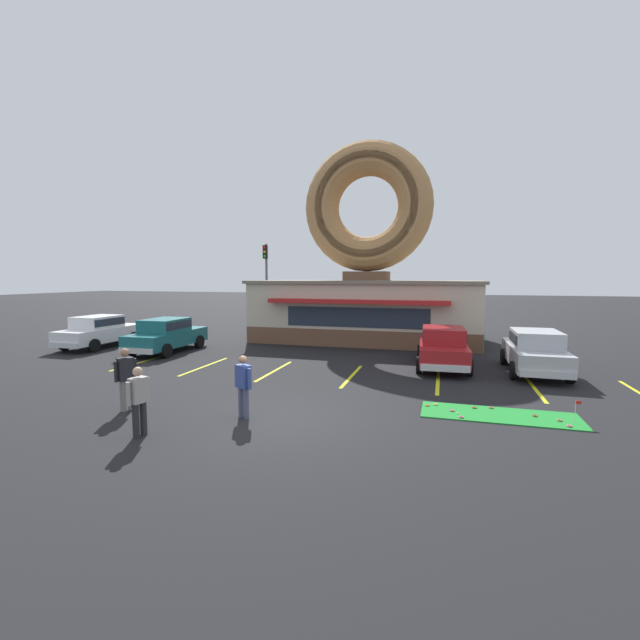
% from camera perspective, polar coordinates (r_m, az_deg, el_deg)
% --- Properties ---
extents(ground_plane, '(160.00, 160.00, 0.00)m').
position_cam_1_polar(ground_plane, '(11.20, -5.36, -12.82)').
color(ground_plane, black).
extents(donut_shop_building, '(12.30, 6.75, 10.96)m').
position_cam_1_polar(donut_shop_building, '(24.17, 6.26, 6.16)').
color(donut_shop_building, brown).
rests_on(donut_shop_building, ground).
extents(putting_mat, '(3.90, 1.38, 0.03)m').
position_cam_1_polar(putting_mat, '(12.20, 22.78, -11.62)').
color(putting_mat, '#1E842D').
rests_on(putting_mat, ground).
extents(mini_donut_near_left, '(0.13, 0.13, 0.04)m').
position_cam_1_polar(mini_donut_near_left, '(12.35, 14.12, -10.96)').
color(mini_donut_near_left, '#D17F47').
rests_on(mini_donut_near_left, putting_mat).
extents(mini_donut_near_right, '(0.13, 0.13, 0.04)m').
position_cam_1_polar(mini_donut_near_right, '(11.99, 30.31, -12.10)').
color(mini_donut_near_right, '#D8667F').
rests_on(mini_donut_near_right, putting_mat).
extents(mini_donut_mid_left, '(0.13, 0.13, 0.04)m').
position_cam_1_polar(mini_donut_mid_left, '(12.06, 17.20, -11.45)').
color(mini_donut_mid_left, '#D8667F').
rests_on(mini_donut_mid_left, putting_mat).
extents(mini_donut_mid_centre, '(0.13, 0.13, 0.04)m').
position_cam_1_polar(mini_donut_mid_centre, '(12.49, 15.16, -10.80)').
color(mini_donut_mid_centre, '#E5C666').
rests_on(mini_donut_mid_centre, putting_mat).
extents(mini_donut_mid_right, '(0.13, 0.13, 0.04)m').
position_cam_1_polar(mini_donut_mid_right, '(12.42, 26.73, -11.31)').
color(mini_donut_mid_right, brown).
rests_on(mini_donut_mid_right, putting_mat).
extents(mini_donut_far_left, '(0.13, 0.13, 0.04)m').
position_cam_1_polar(mini_donut_far_left, '(12.51, 19.87, -10.91)').
color(mini_donut_far_left, brown).
rests_on(mini_donut_far_left, putting_mat).
extents(mini_donut_far_centre, '(0.13, 0.13, 0.04)m').
position_cam_1_polar(mini_donut_far_centre, '(12.32, 29.33, -11.58)').
color(mini_donut_far_centre, '#A5724C').
rests_on(mini_donut_far_centre, putting_mat).
extents(mini_donut_far_right, '(0.13, 0.13, 0.04)m').
position_cam_1_polar(mini_donut_far_right, '(12.66, 21.86, -10.78)').
color(mini_donut_far_right, '#A5724C').
rests_on(mini_donut_far_right, putting_mat).
extents(mini_donut_extra, '(0.13, 0.13, 0.04)m').
position_cam_1_polar(mini_donut_extra, '(11.60, 18.30, -12.18)').
color(mini_donut_extra, '#D8667F').
rests_on(mini_donut_extra, putting_mat).
extents(golf_ball, '(0.04, 0.04, 0.04)m').
position_cam_1_polar(golf_ball, '(11.87, 17.88, -11.74)').
color(golf_ball, white).
rests_on(golf_ball, putting_mat).
extents(putting_flag_pin, '(0.13, 0.01, 0.55)m').
position_cam_1_polar(putting_flag_pin, '(12.30, 31.09, -9.81)').
color(putting_flag_pin, silver).
rests_on(putting_flag_pin, putting_mat).
extents(car_silver, '(2.01, 4.57, 1.60)m').
position_cam_1_polar(car_silver, '(17.75, 26.75, -3.57)').
color(car_silver, '#B2B5BA').
rests_on(car_silver, ground).
extents(car_red, '(2.12, 4.63, 1.60)m').
position_cam_1_polar(car_red, '(17.54, 16.06, -3.28)').
color(car_red, maroon).
rests_on(car_red, ground).
extents(car_teal, '(2.03, 4.58, 1.60)m').
position_cam_1_polar(car_teal, '(21.53, -19.79, -1.75)').
color(car_teal, '#196066').
rests_on(car_teal, ground).
extents(car_white, '(1.99, 4.56, 1.60)m').
position_cam_1_polar(car_white, '(24.42, -27.34, -1.20)').
color(car_white, silver).
rests_on(car_white, ground).
extents(pedestrian_blue_sweater_man, '(0.32, 0.58, 1.58)m').
position_cam_1_polar(pedestrian_blue_sweater_man, '(10.49, -23.02, -9.60)').
color(pedestrian_blue_sweater_man, '#232328').
rests_on(pedestrian_blue_sweater_man, ground).
extents(pedestrian_hooded_kid, '(0.39, 0.54, 1.68)m').
position_cam_1_polar(pedestrian_hooded_kid, '(12.58, -24.46, -6.83)').
color(pedestrian_hooded_kid, slate).
rests_on(pedestrian_hooded_kid, ground).
extents(pedestrian_leather_jacket_man, '(0.54, 0.39, 1.60)m').
position_cam_1_polar(pedestrian_leather_jacket_man, '(11.06, -10.20, -8.35)').
color(pedestrian_leather_jacket_man, '#474C66').
rests_on(pedestrian_leather_jacket_man, ground).
extents(trash_bin, '(0.57, 0.57, 0.97)m').
position_cam_1_polar(trash_bin, '(21.52, 20.30, -2.77)').
color(trash_bin, '#1E662D').
rests_on(trash_bin, ground).
extents(traffic_light_pole, '(0.28, 0.47, 5.80)m').
position_cam_1_polar(traffic_light_pole, '(29.71, -7.20, 6.02)').
color(traffic_light_pole, '#595B60').
rests_on(traffic_light_pole, ground).
extents(parking_stripe_far_left, '(0.12, 3.60, 0.01)m').
position_cam_1_polar(parking_stripe_far_left, '(19.50, -22.71, -5.20)').
color(parking_stripe_far_left, yellow).
rests_on(parking_stripe_far_left, ground).
extents(parking_stripe_left, '(0.12, 3.60, 0.01)m').
position_cam_1_polar(parking_stripe_left, '(17.79, -15.11, -5.98)').
color(parking_stripe_left, yellow).
rests_on(parking_stripe_left, ground).
extents(parking_stripe_mid_left, '(0.12, 3.60, 0.01)m').
position_cam_1_polar(parking_stripe_mid_left, '(16.46, -6.08, -6.75)').
color(parking_stripe_mid_left, yellow).
rests_on(parking_stripe_mid_left, ground).
extents(parking_stripe_centre, '(0.12, 3.60, 0.01)m').
position_cam_1_polar(parking_stripe_centre, '(15.60, 4.27, -7.44)').
color(parking_stripe_centre, yellow).
rests_on(parking_stripe_centre, ground).
extents(parking_stripe_mid_right, '(0.12, 3.60, 0.01)m').
position_cam_1_polar(parking_stripe_mid_right, '(15.29, 15.44, -7.91)').
color(parking_stripe_mid_right, yellow).
rests_on(parking_stripe_mid_right, ground).
extents(parking_stripe_right, '(0.12, 3.60, 0.01)m').
position_cam_1_polar(parking_stripe_right, '(15.57, 26.66, -8.08)').
color(parking_stripe_right, yellow).
rests_on(parking_stripe_right, ground).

